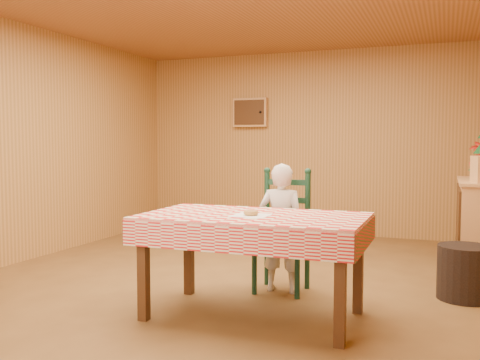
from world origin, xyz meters
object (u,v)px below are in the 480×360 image
at_px(seated_child, 281,228).
at_px(storage_bin, 465,273).
at_px(dining_table, 253,226).
at_px(ladder_chair, 283,234).

height_order(seated_child, storage_bin, seated_child).
xyz_separation_m(seated_child, storage_bin, (1.50, 0.32, -0.34)).
bearing_deg(storage_bin, dining_table, -144.87).
distance_m(dining_table, ladder_chair, 0.81).
bearing_deg(seated_child, ladder_chair, -90.00).
bearing_deg(seated_child, storage_bin, -167.80).
height_order(ladder_chair, seated_child, seated_child).
relative_size(dining_table, ladder_chair, 1.53).
xyz_separation_m(dining_table, seated_child, (-0.00, 0.73, -0.13)).
distance_m(ladder_chair, seated_child, 0.08).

